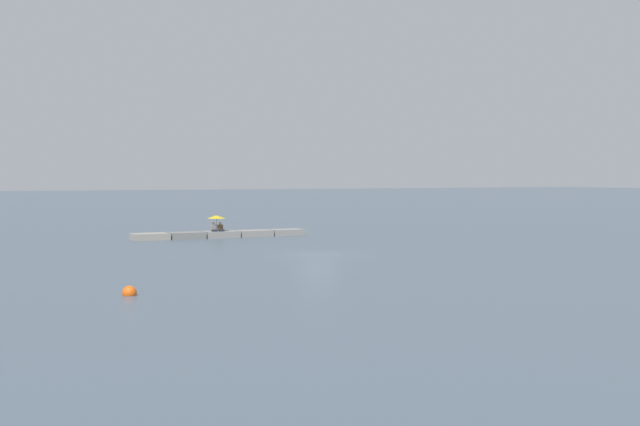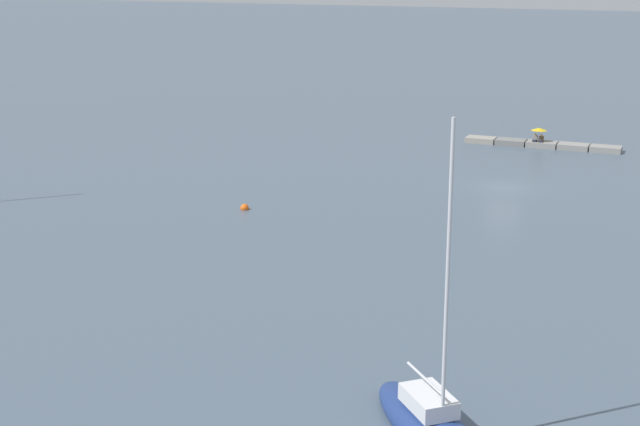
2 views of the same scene
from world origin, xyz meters
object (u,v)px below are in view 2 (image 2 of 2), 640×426
Objects in this scene: person_seated_brown_left at (541,139)px; mooring_buoy_near at (245,208)px; umbrella_open_yellow at (539,129)px; person_seated_grey_right at (535,139)px.

person_seated_brown_left is 1.24× the size of mooring_buoy_near.
umbrella_open_yellow reaches higher than mooring_buoy_near.
mooring_buoy_near is at bearing 65.10° from person_seated_brown_left.
person_seated_grey_right is 32.99m from mooring_buoy_near.
person_seated_brown_left and person_seated_grey_right have the same top height.
umbrella_open_yellow reaches higher than person_seated_grey_right.
mooring_buoy_near is at bearing 63.61° from umbrella_open_yellow.
person_seated_brown_left is 0.52× the size of umbrella_open_yellow.
umbrella_open_yellow reaches higher than person_seated_brown_left.
umbrella_open_yellow is at bearing -116.39° from mooring_buoy_near.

